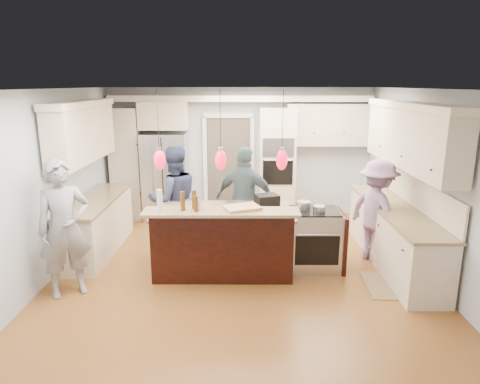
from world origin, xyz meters
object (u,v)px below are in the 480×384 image
object	(u,v)px
refrigerator	(166,176)
island_range	(316,239)
person_bar_end	(64,229)
kitchen_island	(224,239)
person_far_left	(174,199)

from	to	relation	value
refrigerator	island_range	distance (m)	3.71
person_bar_end	island_range	bearing A→B (deg)	-17.49
refrigerator	kitchen_island	world-z (taller)	refrigerator
person_bar_end	person_far_left	size ratio (longest dim) A/B	1.03
refrigerator	person_bar_end	distance (m)	3.45
kitchen_island	person_far_left	size ratio (longest dim) A/B	1.17
island_range	person_bar_end	bearing A→B (deg)	-165.76
refrigerator	island_range	bearing A→B (deg)	-42.59
refrigerator	person_bar_end	bearing A→B (deg)	-102.55
kitchen_island	person_bar_end	size ratio (longest dim) A/B	1.14
kitchen_island	island_range	world-z (taller)	kitchen_island
refrigerator	island_range	xyz separation A→B (m)	(2.71, -2.49, -0.44)
refrigerator	island_range	size ratio (longest dim) A/B	1.96
kitchen_island	island_range	size ratio (longest dim) A/B	2.28
kitchen_island	person_far_left	xyz separation A→B (m)	(-0.85, 0.78, 0.41)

